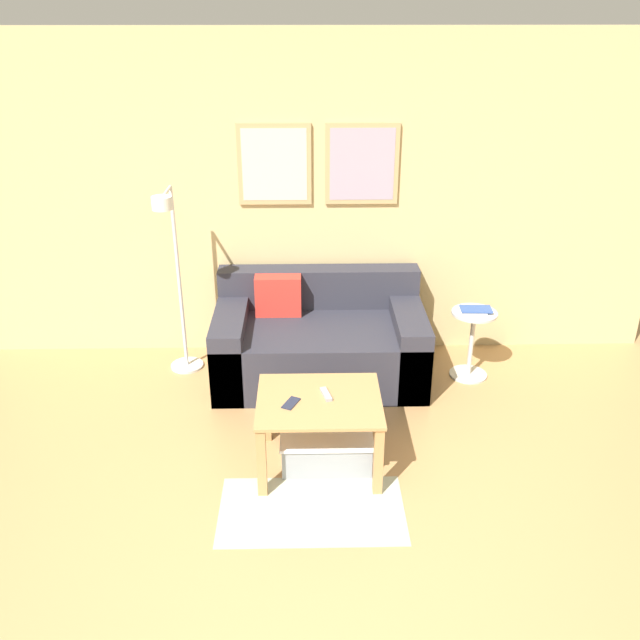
{
  "coord_description": "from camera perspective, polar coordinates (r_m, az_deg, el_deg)",
  "views": [
    {
      "loc": [
        -0.06,
        -2.18,
        2.71
      ],
      "look_at": [
        0.03,
        1.75,
        0.85
      ],
      "focal_mm": 38.0,
      "sensor_mm": 36.0,
      "label": 1
    }
  ],
  "objects": [
    {
      "name": "side_table",
      "position": [
        5.39,
        12.67,
        -1.48
      ],
      "size": [
        0.35,
        0.35,
        0.56
      ],
      "color": "silver",
      "rests_on": "ground_plane"
    },
    {
      "name": "remote_control",
      "position": [
        4.22,
        0.51,
        -6.27
      ],
      "size": [
        0.08,
        0.16,
        0.02
      ],
      "primitive_type": "cube",
      "rotation": [
        0.0,
        0.0,
        0.25
      ],
      "color": "#99999E",
      "rests_on": "coffee_table"
    },
    {
      "name": "floor_lamp",
      "position": [
        5.17,
        -12.11,
        3.58
      ],
      "size": [
        0.26,
        0.53,
        1.5
      ],
      "color": "silver",
      "rests_on": "ground_plane"
    },
    {
      "name": "book_stack",
      "position": [
        5.3,
        12.84,
        0.88
      ],
      "size": [
        0.25,
        0.18,
        0.03
      ],
      "color": "silver",
      "rests_on": "side_table"
    },
    {
      "name": "couch",
      "position": [
        5.31,
        -0.09,
        -1.84
      ],
      "size": [
        1.61,
        0.94,
        0.78
      ],
      "color": "#2D2D38",
      "rests_on": "ground_plane"
    },
    {
      "name": "coffee_table",
      "position": [
        4.24,
        -0.07,
        -7.85
      ],
      "size": [
        0.77,
        0.64,
        0.49
      ],
      "color": "#AD7F4C",
      "rests_on": "ground_plane"
    },
    {
      "name": "area_rug",
      "position": [
        4.12,
        -0.69,
        -15.72
      ],
      "size": [
        1.09,
        0.6,
        0.01
      ],
      "primitive_type": "cube",
      "color": "#B2B79E",
      "rests_on": "ground_plane"
    },
    {
      "name": "storage_bin",
      "position": [
        4.4,
        0.54,
        -10.8
      ],
      "size": [
        0.58,
        0.35,
        0.23
      ],
      "color": "gray",
      "rests_on": "ground_plane"
    },
    {
      "name": "cell_phone",
      "position": [
        4.15,
        -2.46,
        -7.01
      ],
      "size": [
        0.12,
        0.15,
        0.01
      ],
      "primitive_type": "cube",
      "rotation": [
        0.0,
        0.0,
        -0.44
      ],
      "color": "#1E2338",
      "rests_on": "coffee_table"
    },
    {
      "name": "wall_back",
      "position": [
        5.41,
        -0.57,
        10.04
      ],
      "size": [
        5.6,
        0.09,
        2.55
      ],
      "color": "tan",
      "rests_on": "ground_plane"
    }
  ]
}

